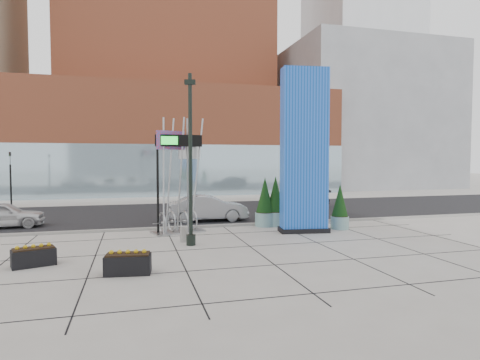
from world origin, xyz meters
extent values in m
plane|color=#9E9991|center=(0.00, 0.00, 0.00)|extent=(160.00, 160.00, 0.00)
cube|color=black|center=(0.00, 10.00, 0.01)|extent=(80.00, 12.00, 0.02)
cube|color=gray|center=(0.00, 4.00, 0.06)|extent=(80.00, 0.30, 0.12)
cube|color=#AB5131|center=(1.00, 27.00, 5.50)|extent=(34.00, 10.00, 11.00)
cube|color=#8CA5B2|center=(1.00, 22.20, 2.50)|extent=(34.00, 0.60, 5.00)
cube|color=slate|center=(26.00, 32.00, 9.00)|extent=(20.00, 18.00, 18.00)
cube|color=#B2B7BC|center=(36.00, 48.00, 27.50)|extent=(16.00, 16.00, 55.00)
cube|color=blue|center=(4.49, 1.45, 4.00)|extent=(2.32, 1.18, 7.99)
cube|color=black|center=(4.49, 1.45, 0.11)|extent=(2.52, 1.38, 0.22)
cylinder|color=black|center=(-1.31, -0.14, 3.54)|extent=(0.16, 0.16, 7.09)
cylinder|color=black|center=(-1.31, -0.14, 0.22)|extent=(0.39, 0.39, 0.44)
cube|color=black|center=(-1.31, -0.14, 6.74)|extent=(0.48, 0.31, 0.19)
cube|color=#A3A6A8|center=(-1.50, 3.00, 0.03)|extent=(2.71, 1.84, 0.07)
cylinder|color=#A3A6A8|center=(-2.29, 2.77, 2.81)|extent=(0.10, 0.10, 5.63)
cylinder|color=#A3A6A8|center=(-1.84, 3.17, 2.81)|extent=(0.10, 0.10, 5.63)
cylinder|color=#A3A6A8|center=(-1.39, 2.89, 2.81)|extent=(0.10, 0.10, 5.63)
cylinder|color=#A3A6A8|center=(-0.88, 3.23, 2.81)|extent=(0.10, 0.10, 5.63)
cylinder|color=#A3A6A8|center=(-0.60, 2.72, 2.81)|extent=(0.10, 0.10, 5.63)
torus|color=#A3A6A8|center=(-2.34, 2.89, 0.54)|extent=(0.34, 1.01, 1.02)
torus|color=#A3A6A8|center=(-1.78, 3.11, 0.54)|extent=(0.34, 1.01, 1.02)
torus|color=#A3A6A8|center=(-1.22, 2.89, 0.54)|extent=(0.34, 1.01, 1.02)
torus|color=#A3A6A8|center=(-0.66, 3.11, 0.54)|extent=(0.34, 1.01, 1.02)
cube|color=red|center=(-1.84, 3.00, 4.50)|extent=(1.40, 0.55, 0.90)
cube|color=#A3A6A8|center=(-0.82, 3.11, 3.94)|extent=(1.12, 0.24, 0.68)
cylinder|color=gray|center=(-1.50, 0.62, 0.33)|extent=(0.34, 0.34, 0.66)
cylinder|color=black|center=(-2.47, 2.80, 2.35)|extent=(0.11, 0.11, 4.70)
cube|color=black|center=(-1.46, 2.80, 4.48)|extent=(2.24, 0.21, 0.56)
cube|color=#19D833|center=(-1.91, 2.68, 4.48)|extent=(0.78, 0.02, 0.39)
cylinder|color=#7EA9A8|center=(6.66, 1.80, 0.32)|extent=(0.92, 0.92, 0.65)
cylinder|color=black|center=(6.66, 1.80, 0.65)|extent=(0.85, 0.85, 0.06)
cone|color=black|center=(6.66, 1.80, 1.48)|extent=(0.83, 0.83, 1.66)
cylinder|color=#7EA9A8|center=(3.20, 3.60, 0.37)|extent=(1.05, 1.05, 0.73)
cylinder|color=black|center=(3.20, 3.60, 0.73)|extent=(0.97, 0.97, 0.06)
cone|color=black|center=(3.20, 3.60, 1.68)|extent=(0.94, 0.94, 1.89)
cylinder|color=#7EA9A8|center=(3.80, 3.60, 0.37)|extent=(1.07, 1.07, 0.75)
cylinder|color=black|center=(3.80, 3.60, 0.75)|extent=(0.98, 0.98, 0.06)
cone|color=black|center=(3.80, 3.60, 1.71)|extent=(0.96, 0.96, 1.93)
cube|color=black|center=(-6.88, -2.00, 0.29)|extent=(1.49, 1.08, 0.58)
cube|color=black|center=(-6.88, -2.00, 0.59)|extent=(1.37, 0.95, 0.06)
cube|color=black|center=(-3.80, -3.79, 0.30)|extent=(1.47, 0.87, 0.60)
cube|color=black|center=(-3.80, -3.79, 0.62)|extent=(1.36, 0.76, 0.06)
imported|color=silver|center=(-10.19, 6.52, 0.68)|extent=(4.13, 1.92, 1.37)
imported|color=#A1A3A8|center=(0.58, 6.08, 0.74)|extent=(4.60, 1.84, 1.49)
imported|color=black|center=(8.28, 10.93, 0.66)|extent=(4.83, 2.61, 1.33)
cylinder|color=black|center=(-12.00, 15.00, 1.60)|extent=(0.12, 0.12, 3.20)
imported|color=black|center=(-12.00, 15.00, 3.65)|extent=(0.15, 0.18, 0.90)
camera|label=1|loc=(-3.62, -16.65, 3.59)|focal=30.00mm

